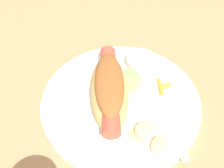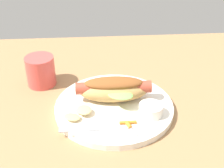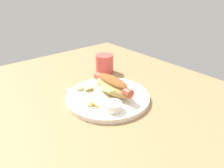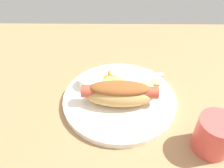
{
  "view_description": "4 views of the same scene",
  "coord_description": "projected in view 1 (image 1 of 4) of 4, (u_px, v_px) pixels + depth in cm",
  "views": [
    {
      "loc": [
        -35.03,
        2.9,
        44.46
      ],
      "look_at": [
        -2.59,
        0.83,
        6.43
      ],
      "focal_mm": 47.57,
      "sensor_mm": 36.0,
      "label": 1
    },
    {
      "loc": [
        -7.46,
        -60.69,
        45.05
      ],
      "look_at": [
        -2.9,
        0.77,
        6.52
      ],
      "focal_mm": 48.57,
      "sensor_mm": 36.0,
      "label": 2
    },
    {
      "loc": [
        45.36,
        -39.01,
        37.02
      ],
      "look_at": [
        -1.81,
        0.52,
        5.71
      ],
      "focal_mm": 32.54,
      "sensor_mm": 36.0,
      "label": 3
    },
    {
      "loc": [
        -1.03,
        41.39,
        42.58
      ],
      "look_at": [
        -0.59,
        -1.04,
        5.72
      ],
      "focal_mm": 36.64,
      "sensor_mm": 36.0,
      "label": 4
    }
  ],
  "objects": [
    {
      "name": "ground_plane",
      "position": [
        115.0,
        98.0,
        0.57
      ],
      "size": [
        120.0,
        90.0,
        1.8
      ],
      "primitive_type": "cube",
      "color": "#9E754C"
    },
    {
      "name": "plate",
      "position": [
        121.0,
        103.0,
        0.54
      ],
      "size": [
        28.92,
        28.92,
        1.6
      ],
      "primitive_type": "cylinder",
      "color": "white",
      "rests_on": "ground_plane"
    },
    {
      "name": "hot_dog",
      "position": [
        110.0,
        90.0,
        0.51
      ],
      "size": [
        18.52,
        9.88,
        6.06
      ],
      "rotation": [
        0.0,
        0.0,
        3.12
      ],
      "color": "tan",
      "rests_on": "plate"
    },
    {
      "name": "sauce_ramekin",
      "position": [
        141.0,
        63.0,
        0.58
      ],
      "size": [
        5.55,
        5.55,
        2.58
      ],
      "primitive_type": "cylinder",
      "color": "white",
      "rests_on": "plate"
    },
    {
      "name": "fork",
      "position": [
        175.0,
        116.0,
        0.51
      ],
      "size": [
        16.55,
        1.2,
        0.4
      ],
      "rotation": [
        0.0,
        0.0,
        3.14
      ],
      "color": "silver",
      "rests_on": "plate"
    },
    {
      "name": "knife",
      "position": [
        183.0,
        110.0,
        0.52
      ],
      "size": [
        13.9,
        2.59,
        0.36
      ],
      "primitive_type": "cube",
      "rotation": [
        0.0,
        0.0,
        3.06
      ],
      "color": "silver",
      "rests_on": "plate"
    },
    {
      "name": "chips_pile",
      "position": [
        147.0,
        137.0,
        0.48
      ],
      "size": [
        7.36,
        7.18,
        1.73
      ],
      "color": "#E5C074",
      "rests_on": "plate"
    },
    {
      "name": "carrot_garnish",
      "position": [
        163.0,
        88.0,
        0.55
      ],
      "size": [
        3.84,
        2.49,
        0.93
      ],
      "color": "orange",
      "rests_on": "plate"
    }
  ]
}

